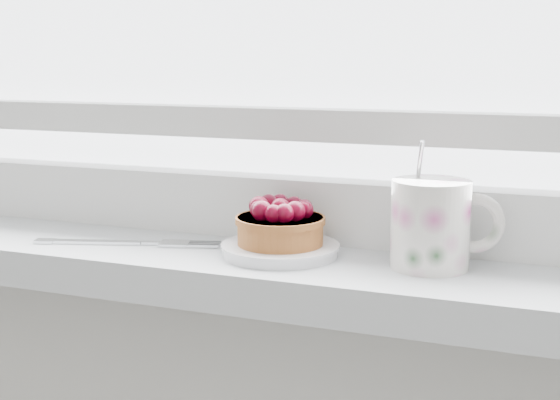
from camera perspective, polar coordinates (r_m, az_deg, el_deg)
The scene contains 4 objects.
saucer at distance 0.81m, azimuth 0.02°, elevation -3.64°, with size 0.12×0.12×0.01m, color white.
raspberry_tart at distance 0.81m, azimuth 0.00°, elevation -1.71°, with size 0.09×0.09×0.05m.
floral_mug at distance 0.77m, azimuth 11.17°, elevation -1.62°, with size 0.12×0.10×0.12m.
fork at distance 0.88m, azimuth -11.21°, elevation -3.07°, with size 0.20×0.08×0.00m.
Camera 1 is at (0.30, 1.15, 1.15)m, focal length 50.00 mm.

